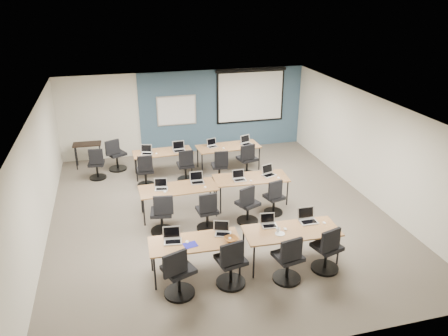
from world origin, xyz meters
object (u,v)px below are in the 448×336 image
object	(u,v)px
task_chair_8	(146,173)
task_chair_5	(208,214)
projector_screen	(251,93)
laptop_4	(161,186)
whiteboard	(177,111)
utility_table	(87,147)
laptop_8	(147,151)
spare_chair_b	(97,166)
laptop_0	(172,238)
task_chair_1	(231,266)
task_chair_11	(247,162)
laptop_5	(197,180)
task_chair_10	(220,168)
training_table_front_left	(195,244)
laptop_9	(179,148)
laptop_10	(212,145)
laptop_11	(246,142)
task_chair_0	(178,276)
laptop_1	(222,231)
training_table_back_right	(228,147)
task_chair_6	(247,207)
laptop_7	(268,173)
training_table_front_right	(291,232)
task_chair_4	(162,217)
laptop_2	(269,223)
task_chair_2	(288,262)
laptop_3	(308,218)
task_chair_7	(274,200)
task_chair_3	(327,253)
training_table_mid_left	(178,189)

from	to	relation	value
task_chair_8	task_chair_5	bearing A→B (deg)	-67.71
projector_screen	laptop_4	bearing A→B (deg)	-130.48
whiteboard	utility_table	xyz separation A→B (m)	(-2.86, -0.50, -0.81)
laptop_8	spare_chair_b	world-z (taller)	laptop_8
laptop_0	task_chair_1	xyz separation A→B (m)	(0.98, -0.67, -0.36)
task_chair_1	task_chair_11	xyz separation A→B (m)	(1.81, 4.78, -0.00)
laptop_5	task_chair_11	xyz separation A→B (m)	(1.81, 1.62, -0.37)
laptop_4	task_chair_10	bearing A→B (deg)	50.97
training_table_front_left	laptop_9	bearing A→B (deg)	86.29
laptop_10	laptop_11	xyz separation A→B (m)	(1.05, -0.04, 0.01)
task_chair_0	laptop_1	size ratio (longest dim) A/B	3.37
task_chair_5	laptop_10	world-z (taller)	task_chair_5
training_table_back_right	laptop_9	distance (m)	1.50
whiteboard	task_chair_6	bearing A→B (deg)	-80.64
projector_screen	laptop_7	world-z (taller)	projector_screen
task_chair_10	laptop_7	bearing A→B (deg)	-54.63
training_table_front_right	task_chair_0	xyz separation A→B (m)	(-2.37, -0.50, -0.26)
task_chair_4	training_table_front_left	bearing A→B (deg)	-66.34
laptop_4	laptop_10	xyz separation A→B (m)	(1.84, 2.53, -0.00)
task_chair_0	task_chair_10	size ratio (longest dim) A/B	1.09
laptop_2	task_chair_2	distance (m)	0.97
task_chair_1	task_chair_8	world-z (taller)	task_chair_1
training_table_front_left	laptop_10	world-z (taller)	laptop_10
task_chair_2	laptop_0	bearing A→B (deg)	147.37
whiteboard	laptop_11	xyz separation A→B (m)	(1.83, -1.70, -0.66)
task_chair_1	task_chair_5	xyz separation A→B (m)	(0.02, 2.08, -0.03)
training_table_front_right	laptop_3	bearing A→B (deg)	31.65
task_chair_1	laptop_4	bearing A→B (deg)	95.60
task_chair_1	laptop_2	distance (m)	1.29
training_table_back_right	task_chair_10	size ratio (longest dim) A/B	1.96
task_chair_7	task_chair_8	distance (m)	3.74
task_chair_1	task_chair_4	bearing A→B (deg)	103.43
task_chair_0	laptop_10	xyz separation A→B (m)	(1.94, 5.59, 0.36)
task_chair_11	laptop_7	bearing A→B (deg)	-102.08
task_chair_11	laptop_2	bearing A→B (deg)	-115.20
task_chair_1	laptop_2	world-z (taller)	task_chair_1
laptop_1	laptop_5	world-z (taller)	laptop_5
task_chair_0	laptop_3	bearing A→B (deg)	-5.98
laptop_4	training_table_front_right	bearing A→B (deg)	-38.55
laptop_10	task_chair_0	bearing A→B (deg)	-124.71
laptop_3	training_table_back_right	bearing A→B (deg)	95.06
task_chair_3	laptop_11	xyz separation A→B (m)	(0.07, 5.54, 0.37)
whiteboard	task_chair_4	xyz separation A→B (m)	(-1.16, -5.01, -1.03)
training_table_front_right	laptop_4	world-z (taller)	laptop_4
laptop_10	spare_chair_b	distance (m)	3.41
training_table_mid_left	task_chair_8	bearing A→B (deg)	107.48
projector_screen	laptop_10	distance (m)	2.61
task_chair_4	laptop_9	bearing A→B (deg)	83.37
spare_chair_b	training_table_front_right	bearing A→B (deg)	-47.31
laptop_9	task_chair_8	bearing A→B (deg)	-150.74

